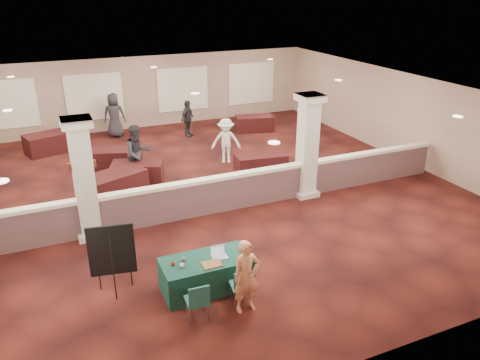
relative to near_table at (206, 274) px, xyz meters
name	(u,v)px	position (x,y,z in m)	size (l,w,h in m)	color
ground	(199,192)	(1.50, 4.88, -0.37)	(16.00, 16.00, 0.00)	#4D1913
wall_back	(140,93)	(1.50, 12.88, 1.23)	(16.00, 0.04, 3.20)	gray
wall_front	(357,290)	(1.50, -3.12, 1.23)	(16.00, 0.04, 3.20)	gray
wall_right	(403,117)	(9.50, 4.88, 1.23)	(0.04, 16.00, 3.20)	gray
ceiling	(195,93)	(1.50, 4.88, 2.83)	(16.00, 16.00, 0.02)	silver
partition_wall	(215,194)	(1.50, 3.38, 0.20)	(15.60, 0.28, 1.10)	brown
column_left	(84,179)	(-2.00, 3.38, 1.27)	(0.72, 0.72, 3.20)	beige
column_right	(307,145)	(4.50, 3.38, 1.27)	(0.72, 0.72, 3.20)	beige
sconce_left	(70,167)	(-2.28, 3.38, 1.63)	(0.12, 0.12, 0.18)	brown
sconce_right	(94,163)	(-1.72, 3.38, 1.63)	(0.12, 0.12, 0.18)	brown
near_table	(206,274)	(0.00, 0.00, 0.00)	(1.90, 0.95, 0.73)	#0E3429
conf_chair_main	(242,284)	(0.49, -0.80, 0.13)	(0.46, 0.47, 0.84)	#1B4F48
conf_chair_side	(198,299)	(-0.51, -0.95, 0.15)	(0.46, 0.47, 0.87)	#1B4F48
easel_board	(112,251)	(-1.83, 0.63, 0.67)	(0.95, 0.54, 1.63)	black
woman	(246,277)	(0.50, -1.00, 0.42)	(0.57, 0.38, 1.57)	tan
far_table_front_left	(114,185)	(-1.00, 5.61, 0.03)	(1.92, 0.96, 0.78)	black
far_table_front_center	(138,172)	(-0.08, 6.54, -0.03)	(1.66, 0.83, 0.67)	black
far_table_front_right	(261,164)	(4.00, 5.55, -0.01)	(1.75, 0.88, 0.71)	black
far_table_back_left	(52,143)	(-2.54, 10.85, 0.02)	(1.92, 0.96, 0.78)	black
far_table_back_center	(117,159)	(-0.50, 8.08, -0.01)	(1.76, 0.88, 0.71)	black
far_table_back_right	(255,123)	(6.00, 10.28, -0.03)	(1.67, 0.84, 0.68)	black
attendee_a	(138,153)	(0.00, 6.64, 0.60)	(0.92, 0.51, 1.92)	black
attendee_b	(226,141)	(3.33, 7.08, 0.46)	(1.06, 0.49, 1.66)	silver
attendee_c	(188,119)	(3.00, 10.69, 0.42)	(0.93, 0.44, 1.58)	black
attendee_d	(114,115)	(0.12, 11.88, 0.58)	(0.93, 0.50, 1.89)	black
laptop_base	(220,257)	(0.30, -0.05, 0.37)	(0.33, 0.23, 0.02)	silver
laptop_screen	(218,250)	(0.30, 0.06, 0.49)	(0.33, 0.01, 0.22)	silver
screen_glow	(218,251)	(0.30, 0.06, 0.48)	(0.30, 0.00, 0.19)	#ACB9CE
knitting	(212,264)	(0.05, -0.25, 0.38)	(0.40, 0.30, 0.03)	#C56E1F
yarn_cream	(182,265)	(-0.55, -0.10, 0.42)	(0.11, 0.11, 0.11)	beige
yarn_red	(173,263)	(-0.70, 0.06, 0.42)	(0.10, 0.10, 0.10)	#5E1C12
yarn_grey	(184,259)	(-0.45, 0.12, 0.42)	(0.10, 0.10, 0.10)	#4F4F55
scissors	(239,259)	(0.65, -0.29, 0.37)	(0.12, 0.03, 0.01)	red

